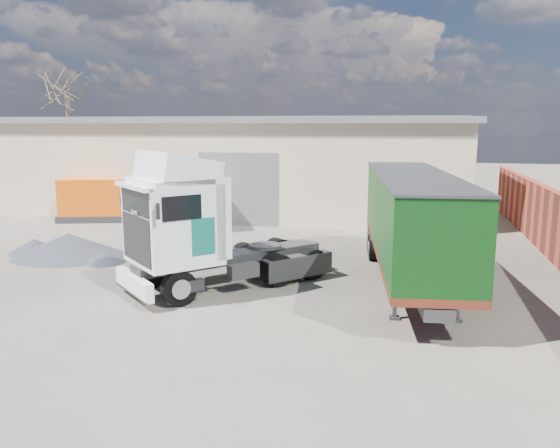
% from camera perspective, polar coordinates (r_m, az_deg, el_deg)
% --- Properties ---
extents(ground, '(120.00, 120.00, 0.00)m').
position_cam_1_polar(ground, '(17.35, -8.19, -6.29)').
color(ground, '#2A2822').
rests_on(ground, ground).
extents(warehouse, '(30.60, 12.60, 5.42)m').
position_cam_1_polar(warehouse, '(33.79, -7.78, 6.39)').
color(warehouse, beige).
rests_on(warehouse, ground).
extents(brick_boundary_wall, '(0.35, 26.00, 2.50)m').
position_cam_1_polar(brick_boundary_wall, '(22.36, 26.93, -0.27)').
color(brick_boundary_wall, maroon).
rests_on(brick_boundary_wall, ground).
extents(bare_tree, '(4.00, 4.00, 9.60)m').
position_cam_1_polar(bare_tree, '(43.02, -21.44, 13.63)').
color(bare_tree, '#382B21').
rests_on(bare_tree, ground).
extents(tractor_unit, '(5.90, 6.19, 4.23)m').
position_cam_1_polar(tractor_unit, '(16.43, -8.50, -0.84)').
color(tractor_unit, black).
rests_on(tractor_unit, ground).
extents(box_trailer, '(3.54, 10.62, 3.47)m').
position_cam_1_polar(box_trailer, '(17.39, 13.57, 0.72)').
color(box_trailer, '#2D2D30').
rests_on(box_trailer, ground).
extents(panel_van, '(3.37, 4.80, 1.82)m').
position_cam_1_polar(panel_van, '(27.22, -7.91, 1.81)').
color(panel_van, black).
rests_on(panel_van, ground).
extents(orange_skip, '(4.00, 3.14, 2.19)m').
position_cam_1_polar(orange_skip, '(30.14, -18.75, 2.21)').
color(orange_skip, '#2D2D30').
rests_on(orange_skip, ground).
extents(gravel_heap, '(5.68, 5.20, 0.89)m').
position_cam_1_polar(gravel_heap, '(22.20, -21.41, -2.13)').
color(gravel_heap, black).
rests_on(gravel_heap, ground).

